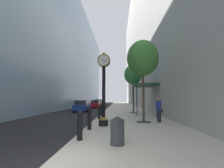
{
  "coord_description": "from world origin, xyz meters",
  "views": [
    {
      "loc": [
        1.94,
        -3.97,
        1.83
      ],
      "look_at": [
        0.93,
        22.84,
        4.39
      ],
      "focal_mm": 24.93,
      "sensor_mm": 36.0,
      "label": 1
    }
  ],
  "objects_px": {
    "bollard_nearest": "(80,125)",
    "pedestrian_walking": "(159,109)",
    "bollard_fourth": "(99,112)",
    "bollard_sixth": "(104,108)",
    "street_clock": "(104,84)",
    "trash_bin": "(117,130)",
    "car_blue_mid": "(82,106)",
    "pedestrian_by_clock": "(158,108)",
    "car_black_far": "(99,103)",
    "bollard_second": "(90,118)",
    "bollard_fifth": "(102,110)",
    "car_red_near": "(96,104)",
    "street_tree_near": "(143,58)",
    "street_tree_mid_near": "(133,75)"
  },
  "relations": [
    {
      "from": "bollard_fourth",
      "to": "car_blue_mid",
      "type": "distance_m",
      "value": 10.14
    },
    {
      "from": "bollard_fifth",
      "to": "trash_bin",
      "type": "bearing_deg",
      "value": -80.65
    },
    {
      "from": "bollard_nearest",
      "to": "trash_bin",
      "type": "bearing_deg",
      "value": -21.41
    },
    {
      "from": "street_tree_near",
      "to": "car_blue_mid",
      "type": "xyz_separation_m",
      "value": [
        -7.09,
        11.01,
        -4.1
      ]
    },
    {
      "from": "bollard_fourth",
      "to": "bollard_fifth",
      "type": "relative_size",
      "value": 1.0
    },
    {
      "from": "bollard_sixth",
      "to": "pedestrian_walking",
      "type": "relative_size",
      "value": 0.66
    },
    {
      "from": "bollard_fifth",
      "to": "pedestrian_walking",
      "type": "height_order",
      "value": "pedestrian_walking"
    },
    {
      "from": "street_clock",
      "to": "car_red_near",
      "type": "distance_m",
      "value": 21.85
    },
    {
      "from": "street_clock",
      "to": "car_red_near",
      "type": "relative_size",
      "value": 1.06
    },
    {
      "from": "bollard_nearest",
      "to": "bollard_fifth",
      "type": "height_order",
      "value": "same"
    },
    {
      "from": "street_tree_mid_near",
      "to": "bollard_nearest",
      "type": "bearing_deg",
      "value": -105.26
    },
    {
      "from": "street_tree_near",
      "to": "street_tree_mid_near",
      "type": "height_order",
      "value": "street_tree_near"
    },
    {
      "from": "bollard_nearest",
      "to": "pedestrian_walking",
      "type": "xyz_separation_m",
      "value": [
        4.57,
        4.98,
        0.34
      ]
    },
    {
      "from": "pedestrian_by_clock",
      "to": "car_black_far",
      "type": "height_order",
      "value": "pedestrian_by_clock"
    },
    {
      "from": "bollard_second",
      "to": "car_blue_mid",
      "type": "height_order",
      "value": "car_blue_mid"
    },
    {
      "from": "street_clock",
      "to": "pedestrian_by_clock",
      "type": "bearing_deg",
      "value": 40.25
    },
    {
      "from": "bollard_nearest",
      "to": "trash_bin",
      "type": "xyz_separation_m",
      "value": [
        1.56,
        -0.61,
        -0.08
      ]
    },
    {
      "from": "pedestrian_walking",
      "to": "car_black_far",
      "type": "height_order",
      "value": "pedestrian_walking"
    },
    {
      "from": "bollard_sixth",
      "to": "bollard_nearest",
      "type": "bearing_deg",
      "value": -90.0
    },
    {
      "from": "bollard_fourth",
      "to": "bollard_second",
      "type": "bearing_deg",
      "value": -90.0
    },
    {
      "from": "bollard_fourth",
      "to": "car_red_near",
      "type": "xyz_separation_m",
      "value": [
        -2.87,
        18.28,
        0.02
      ]
    },
    {
      "from": "street_tree_near",
      "to": "trash_bin",
      "type": "distance_m",
      "value": 7.35
    },
    {
      "from": "bollard_second",
      "to": "pedestrian_by_clock",
      "type": "xyz_separation_m",
      "value": [
        5.04,
        4.94,
        0.3
      ]
    },
    {
      "from": "bollard_fifth",
      "to": "bollard_nearest",
      "type": "bearing_deg",
      "value": -90.0
    },
    {
      "from": "pedestrian_by_clock",
      "to": "car_red_near",
      "type": "distance_m",
      "value": 19.45
    },
    {
      "from": "street_clock",
      "to": "street_tree_mid_near",
      "type": "relative_size",
      "value": 0.8
    },
    {
      "from": "bollard_nearest",
      "to": "bollard_fifth",
      "type": "distance_m",
      "value": 8.85
    },
    {
      "from": "pedestrian_by_clock",
      "to": "bollard_fourth",
      "type": "bearing_deg",
      "value": -174.21
    },
    {
      "from": "trash_bin",
      "to": "car_blue_mid",
      "type": "relative_size",
      "value": 0.23
    },
    {
      "from": "bollard_sixth",
      "to": "car_red_near",
      "type": "relative_size",
      "value": 0.26
    },
    {
      "from": "pedestrian_by_clock",
      "to": "car_black_far",
      "type": "xyz_separation_m",
      "value": [
        -8.59,
        28.42,
        -0.24
      ]
    },
    {
      "from": "car_red_near",
      "to": "pedestrian_by_clock",
      "type": "bearing_deg",
      "value": -66.0
    },
    {
      "from": "bollard_sixth",
      "to": "street_tree_mid_near",
      "type": "distance_m",
      "value": 5.59
    },
    {
      "from": "bollard_nearest",
      "to": "bollard_fourth",
      "type": "xyz_separation_m",
      "value": [
        0.0,
        6.64,
        0.0
      ]
    },
    {
      "from": "bollard_fifth",
      "to": "trash_bin",
      "type": "relative_size",
      "value": 1.13
    },
    {
      "from": "bollard_fifth",
      "to": "bollard_second",
      "type": "bearing_deg",
      "value": -90.0
    },
    {
      "from": "bollard_fifth",
      "to": "pedestrian_walking",
      "type": "relative_size",
      "value": 0.66
    },
    {
      "from": "bollard_nearest",
      "to": "bollard_second",
      "type": "bearing_deg",
      "value": 90.0
    },
    {
      "from": "bollard_second",
      "to": "street_tree_mid_near",
      "type": "distance_m",
      "value": 11.79
    },
    {
      "from": "street_tree_near",
      "to": "car_red_near",
      "type": "bearing_deg",
      "value": 107.76
    },
    {
      "from": "street_clock",
      "to": "car_red_near",
      "type": "xyz_separation_m",
      "value": [
        -3.54,
        21.47,
        -1.98
      ]
    },
    {
      "from": "trash_bin",
      "to": "car_black_far",
      "type": "bearing_deg",
      "value": 98.05
    },
    {
      "from": "street_clock",
      "to": "car_blue_mid",
      "type": "xyz_separation_m",
      "value": [
        -4.29,
        12.66,
        -1.97
      ]
    },
    {
      "from": "bollard_sixth",
      "to": "car_red_near",
      "type": "xyz_separation_m",
      "value": [
        -2.87,
        13.85,
        0.02
      ]
    },
    {
      "from": "bollard_sixth",
      "to": "street_clock",
      "type": "bearing_deg",
      "value": -84.98
    },
    {
      "from": "car_black_far",
      "to": "pedestrian_by_clock",
      "type": "bearing_deg",
      "value": -73.17
    },
    {
      "from": "bollard_nearest",
      "to": "pedestrian_walking",
      "type": "bearing_deg",
      "value": 47.43
    },
    {
      "from": "street_tree_near",
      "to": "bollard_fifth",
      "type": "bearing_deg",
      "value": 132.83
    },
    {
      "from": "bollard_second",
      "to": "bollard_fifth",
      "type": "xyz_separation_m",
      "value": [
        0.0,
        6.64,
        0.0
      ]
    },
    {
      "from": "pedestrian_walking",
      "to": "car_blue_mid",
      "type": "relative_size",
      "value": 0.4
    }
  ]
}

